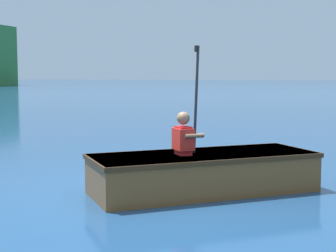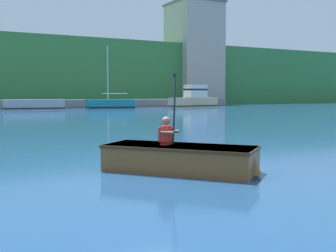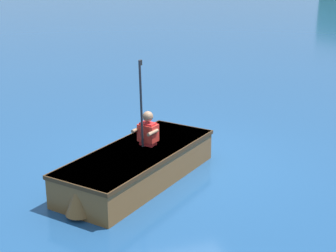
{
  "view_description": "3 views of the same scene",
  "coord_description": "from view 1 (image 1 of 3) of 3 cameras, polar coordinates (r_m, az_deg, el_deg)",
  "views": [
    {
      "loc": [
        -6.07,
        -2.61,
        1.56
      ],
      "look_at": [
        0.47,
        -0.39,
        0.87
      ],
      "focal_mm": 55.0,
      "sensor_mm": 36.0,
      "label": 1
    },
    {
      "loc": [
        -3.57,
        -8.08,
        1.54
      ],
      "look_at": [
        0.47,
        -0.39,
        0.87
      ],
      "focal_mm": 45.0,
      "sensor_mm": 36.0,
      "label": 2
    },
    {
      "loc": [
        7.77,
        -2.82,
        3.4
      ],
      "look_at": [
        0.47,
        -0.39,
        0.87
      ],
      "focal_mm": 55.0,
      "sensor_mm": 36.0,
      "label": 3
    }
  ],
  "objects": [
    {
      "name": "ground_plane",
      "position": [
        6.79,
        -4.45,
        -7.59
      ],
      "size": [
        300.0,
        300.0,
        0.0
      ],
      "primitive_type": "plane",
      "color": "navy"
    },
    {
      "name": "rowboat_foreground",
      "position": [
        6.9,
        4.32,
        -4.91
      ],
      "size": [
        2.8,
        3.02,
        0.52
      ],
      "color": "brown",
      "rests_on": "ground"
    },
    {
      "name": "person_paddler",
      "position": [
        6.69,
        1.8,
        -0.95
      ],
      "size": [
        0.46,
        0.46,
        1.41
      ],
      "color": "red",
      "rests_on": "rowboat_foreground"
    }
  ]
}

